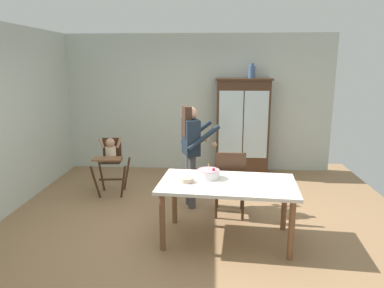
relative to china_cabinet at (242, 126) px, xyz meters
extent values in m
plane|color=#93704C|center=(-0.89, -2.37, -0.94)|extent=(6.24, 6.24, 0.00)
cube|color=beige|center=(-0.89, 0.26, 0.41)|extent=(5.32, 0.06, 2.70)
cube|color=#422819|center=(0.00, 0.00, -0.03)|extent=(1.00, 0.42, 1.82)
cube|color=#422819|center=(0.00, 0.00, 0.90)|extent=(1.06, 0.48, 0.04)
cube|color=silver|center=(-0.23, -0.21, 0.07)|extent=(0.45, 0.01, 1.28)
cube|color=silver|center=(0.23, -0.21, 0.07)|extent=(0.45, 0.01, 1.28)
cube|color=#422819|center=(0.00, 0.00, 0.07)|extent=(0.92, 0.36, 0.02)
cylinder|color=#3D567F|center=(0.15, 0.00, 1.03)|extent=(0.13, 0.13, 0.22)
cylinder|color=#3D567F|center=(0.15, 0.00, 1.17)|extent=(0.07, 0.07, 0.05)
cylinder|color=#422819|center=(-2.43, -1.57, -0.66)|extent=(0.13, 0.15, 0.56)
cylinder|color=#422819|center=(-1.99, -1.52, -0.66)|extent=(0.15, 0.13, 0.56)
cylinder|color=#422819|center=(-2.47, -1.13, -0.66)|extent=(0.15, 0.13, 0.56)
cylinder|color=#422819|center=(-2.04, -1.09, -0.66)|extent=(0.13, 0.15, 0.56)
cube|color=#422819|center=(-2.23, -1.33, -0.68)|extent=(0.42, 0.08, 0.02)
cube|color=#422819|center=(-2.23, -1.33, -0.36)|extent=(0.37, 0.37, 0.02)
cube|color=#422819|center=(-2.25, -1.17, -0.18)|extent=(0.31, 0.06, 0.34)
cube|color=brown|center=(-2.21, -1.60, -0.26)|extent=(0.46, 0.28, 0.02)
cylinder|color=beige|center=(-2.23, -1.31, -0.24)|extent=(0.17, 0.17, 0.22)
sphere|color=tan|center=(-2.23, -1.31, -0.06)|extent=(0.15, 0.15, 0.15)
cylinder|color=tan|center=(-2.37, -1.32, -0.07)|extent=(0.10, 0.05, 0.17)
cylinder|color=tan|center=(-2.10, -1.29, -0.07)|extent=(0.10, 0.05, 0.17)
cylinder|color=#47474C|center=(-0.87, -1.85, -0.53)|extent=(0.11, 0.11, 0.82)
cylinder|color=#47474C|center=(-0.92, -1.69, -0.53)|extent=(0.11, 0.11, 0.82)
cube|color=#19232D|center=(-0.89, -1.77, 0.14)|extent=(0.30, 0.40, 0.52)
cube|color=white|center=(-0.79, -1.73, 0.14)|extent=(0.03, 0.06, 0.49)
sphere|color=tan|center=(-0.89, -1.77, 0.49)|extent=(0.19, 0.19, 0.19)
cube|color=#382319|center=(-0.94, -1.78, 0.37)|extent=(0.16, 0.22, 0.44)
cylinder|color=#19232D|center=(-0.70, -1.91, 0.16)|extent=(0.49, 0.22, 0.37)
sphere|color=tan|center=(-0.54, -1.86, 0.05)|extent=(0.08, 0.08, 0.08)
cylinder|color=#19232D|center=(-0.82, -1.53, 0.16)|extent=(0.49, 0.22, 0.37)
sphere|color=tan|center=(-0.67, -1.48, 0.05)|extent=(0.08, 0.08, 0.08)
cube|color=silver|center=(-0.38, -2.79, -0.22)|extent=(1.70, 1.05, 0.04)
cylinder|color=brown|center=(-1.13, -3.10, -0.59)|extent=(0.07, 0.07, 0.70)
cylinder|color=brown|center=(0.31, -3.22, -0.59)|extent=(0.07, 0.07, 0.70)
cylinder|color=brown|center=(-1.07, -2.36, -0.59)|extent=(0.07, 0.07, 0.70)
cylinder|color=brown|center=(0.37, -2.48, -0.59)|extent=(0.07, 0.07, 0.70)
cylinder|color=white|center=(-0.61, -2.64, -0.15)|extent=(0.28, 0.28, 0.10)
cylinder|color=pink|center=(-0.61, -2.64, -0.09)|extent=(0.27, 0.27, 0.01)
cylinder|color=#F2E5CC|center=(-0.61, -2.64, -0.06)|extent=(0.01, 0.01, 0.06)
cone|color=yellow|center=(-0.61, -2.64, -0.02)|extent=(0.02, 0.02, 0.02)
sphere|color=red|center=(-0.55, -2.68, -0.07)|extent=(0.04, 0.04, 0.04)
cylinder|color=#C6AD93|center=(-0.87, -2.81, -0.17)|extent=(0.18, 0.18, 0.05)
cylinder|color=#422819|center=(-0.12, -1.84, -0.71)|extent=(0.04, 0.04, 0.45)
cylinder|color=#422819|center=(-0.49, -1.82, -0.71)|extent=(0.04, 0.04, 0.45)
cylinder|color=#422819|center=(-0.14, -2.21, -0.71)|extent=(0.04, 0.04, 0.45)
cylinder|color=#422819|center=(-0.51, -2.19, -0.71)|extent=(0.04, 0.04, 0.45)
cube|color=brown|center=(-0.32, -2.01, -0.47)|extent=(0.46, 0.46, 0.03)
cube|color=#422819|center=(-0.33, -2.21, -0.22)|extent=(0.42, 0.06, 0.48)
cylinder|color=#422819|center=(-0.14, -2.22, -0.22)|extent=(0.03, 0.03, 0.48)
cylinder|color=#422819|center=(-0.51, -2.21, -0.22)|extent=(0.03, 0.03, 0.48)
camera|label=1|loc=(-0.56, -6.90, 1.20)|focal=33.50mm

